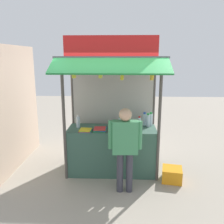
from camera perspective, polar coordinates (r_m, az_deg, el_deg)
ground_plane at (r=5.35m, az=-0.00°, el=-13.92°), size 20.00×20.00×0.00m
stall_counter at (r=5.15m, az=-0.00°, el=-9.10°), size 1.83×0.70×0.97m
stall_structure at (r=4.98m, az=0.08°, el=4.61°), size 2.03×1.62×2.79m
water_bottle_center at (r=5.23m, az=9.25°, el=-1.72°), size 0.08×0.08×0.29m
water_bottle_back_right at (r=5.07m, az=-8.09°, el=-2.29°), size 0.07×0.07×0.27m
water_bottle_front_left at (r=5.21m, az=7.76°, el=-1.72°), size 0.08×0.08×0.29m
water_bottle_right at (r=5.14m, az=8.59°, el=-1.97°), size 0.08×0.08×0.29m
water_bottle_mid_right at (r=5.09m, az=6.54°, el=-2.39°), size 0.06×0.06×0.23m
water_bottle_back_left at (r=4.97m, az=1.94°, el=-2.58°), size 0.07×0.07×0.25m
magazine_stack_rear_center at (r=4.85m, az=-2.89°, el=-4.15°), size 0.27×0.31×0.05m
magazine_stack_front_right at (r=4.80m, az=4.61°, el=-4.16°), size 0.23×0.27×0.08m
magazine_stack_far_left at (r=4.83m, az=-6.33°, el=-4.34°), size 0.25×0.28×0.04m
banana_bunch_inner_left at (r=4.36m, az=9.50°, el=8.40°), size 0.09×0.09×0.29m
banana_bunch_rightmost at (r=4.34m, az=-2.76°, el=8.98°), size 0.09×0.09×0.26m
banana_bunch_leftmost at (r=4.41m, az=-9.15°, el=8.89°), size 0.10×0.11×0.26m
banana_bunch_inner_right at (r=4.33m, az=2.43°, el=8.46°), size 0.08×0.08×0.29m
vendor_person at (r=4.25m, az=3.13°, el=-7.37°), size 0.60×0.23×1.57m
plastic_crate at (r=5.07m, az=14.14°, el=-14.28°), size 0.45×0.45×0.27m
neighbour_wall at (r=5.71m, az=-22.65°, el=1.04°), size 0.20×2.40×2.67m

